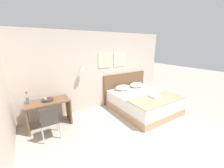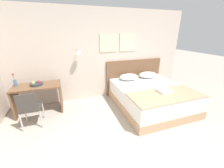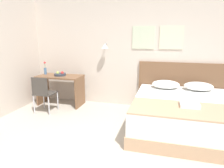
{
  "view_description": "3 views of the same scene",
  "coord_description": "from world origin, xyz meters",
  "px_view_note": "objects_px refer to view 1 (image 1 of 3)",
  "views": [
    {
      "loc": [
        -2.03,
        -1.47,
        2.24
      ],
      "look_at": [
        0.2,
        2.09,
        1.02
      ],
      "focal_mm": 22.0,
      "sensor_mm": 36.0,
      "label": 1
    },
    {
      "loc": [
        -0.91,
        -1.24,
        2.02
      ],
      "look_at": [
        0.19,
        1.96,
        0.72
      ],
      "focal_mm": 22.0,
      "sensor_mm": 36.0,
      "label": 2
    },
    {
      "loc": [
        0.89,
        -2.03,
        1.74
      ],
      "look_at": [
        -0.11,
        1.68,
        0.81
      ],
      "focal_mm": 32.0,
      "sensor_mm": 36.0,
      "label": 3
    }
  ],
  "objects_px": {
    "bed": "(143,102)",
    "folded_towel_near_foot": "(155,96)",
    "throw_blanket": "(157,99)",
    "headboard": "(125,87)",
    "fruit_bowl": "(48,99)",
    "flower_vase": "(28,99)",
    "pillow_right": "(136,85)",
    "desk": "(49,109)",
    "pillow_left": "(123,88)",
    "desk_chair": "(50,120)"
  },
  "relations": [
    {
      "from": "pillow_right",
      "to": "folded_towel_near_foot",
      "type": "xyz_separation_m",
      "value": [
        -0.29,
        -1.19,
        -0.03
      ]
    },
    {
      "from": "pillow_right",
      "to": "folded_towel_near_foot",
      "type": "height_order",
      "value": "pillow_right"
    },
    {
      "from": "flower_vase",
      "to": "throw_blanket",
      "type": "bearing_deg",
      "value": -21.58
    },
    {
      "from": "pillow_right",
      "to": "desk",
      "type": "xyz_separation_m",
      "value": [
        -3.28,
        -0.06,
        -0.16
      ]
    },
    {
      "from": "desk",
      "to": "desk_chair",
      "type": "xyz_separation_m",
      "value": [
        -0.08,
        -0.65,
        -0.01
      ]
    },
    {
      "from": "bed",
      "to": "folded_towel_near_foot",
      "type": "distance_m",
      "value": 0.57
    },
    {
      "from": "bed",
      "to": "flower_vase",
      "type": "height_order",
      "value": "flower_vase"
    },
    {
      "from": "pillow_right",
      "to": "folded_towel_near_foot",
      "type": "bearing_deg",
      "value": -103.74
    },
    {
      "from": "headboard",
      "to": "desk_chair",
      "type": "relative_size",
      "value": 2.29
    },
    {
      "from": "fruit_bowl",
      "to": "desk_chair",
      "type": "bearing_deg",
      "value": -97.22
    },
    {
      "from": "fruit_bowl",
      "to": "pillow_right",
      "type": "bearing_deg",
      "value": 1.06
    },
    {
      "from": "desk",
      "to": "desk_chair",
      "type": "height_order",
      "value": "desk_chair"
    },
    {
      "from": "desk",
      "to": "desk_chair",
      "type": "bearing_deg",
      "value": -96.74
    },
    {
      "from": "pillow_left",
      "to": "fruit_bowl",
      "type": "xyz_separation_m",
      "value": [
        -2.59,
        -0.06,
        0.11
      ]
    },
    {
      "from": "pillow_left",
      "to": "desk_chair",
      "type": "bearing_deg",
      "value": -164.98
    },
    {
      "from": "throw_blanket",
      "to": "folded_towel_near_foot",
      "type": "xyz_separation_m",
      "value": [
        0.05,
        0.14,
        0.04
      ]
    },
    {
      "from": "throw_blanket",
      "to": "desk_chair",
      "type": "height_order",
      "value": "desk_chair"
    },
    {
      "from": "bed",
      "to": "folded_towel_near_foot",
      "type": "bearing_deg",
      "value": -83.75
    },
    {
      "from": "pillow_left",
      "to": "fruit_bowl",
      "type": "height_order",
      "value": "fruit_bowl"
    },
    {
      "from": "desk",
      "to": "desk_chair",
      "type": "distance_m",
      "value": 0.66
    },
    {
      "from": "headboard",
      "to": "pillow_right",
      "type": "bearing_deg",
      "value": -41.94
    },
    {
      "from": "bed",
      "to": "folded_towel_near_foot",
      "type": "relative_size",
      "value": 6.78
    },
    {
      "from": "bed",
      "to": "throw_blanket",
      "type": "height_order",
      "value": "throw_blanket"
    },
    {
      "from": "pillow_right",
      "to": "desk",
      "type": "height_order",
      "value": "pillow_right"
    },
    {
      "from": "folded_towel_near_foot",
      "to": "headboard",
      "type": "bearing_deg",
      "value": 91.88
    },
    {
      "from": "desk_chair",
      "to": "fruit_bowl",
      "type": "bearing_deg",
      "value": 82.78
    },
    {
      "from": "pillow_left",
      "to": "bed",
      "type": "bearing_deg",
      "value": -65.38
    },
    {
      "from": "desk",
      "to": "desk_chair",
      "type": "relative_size",
      "value": 1.3
    },
    {
      "from": "pillow_left",
      "to": "fruit_bowl",
      "type": "distance_m",
      "value": 2.59
    },
    {
      "from": "folded_towel_near_foot",
      "to": "fruit_bowl",
      "type": "height_order",
      "value": "fruit_bowl"
    },
    {
      "from": "throw_blanket",
      "to": "folded_towel_near_foot",
      "type": "distance_m",
      "value": 0.16
    },
    {
      "from": "bed",
      "to": "pillow_right",
      "type": "xyz_separation_m",
      "value": [
        0.34,
        0.74,
        0.39
      ]
    },
    {
      "from": "headboard",
      "to": "fruit_bowl",
      "type": "relative_size",
      "value": 6.62
    },
    {
      "from": "headboard",
      "to": "fruit_bowl",
      "type": "bearing_deg",
      "value": -172.86
    },
    {
      "from": "desk_chair",
      "to": "flower_vase",
      "type": "distance_m",
      "value": 0.89
    },
    {
      "from": "throw_blanket",
      "to": "folded_towel_near_foot",
      "type": "bearing_deg",
      "value": 71.0
    },
    {
      "from": "throw_blanket",
      "to": "bed",
      "type": "bearing_deg",
      "value": 90.0
    },
    {
      "from": "pillow_right",
      "to": "throw_blanket",
      "type": "relative_size",
      "value": 0.34
    },
    {
      "from": "bed",
      "to": "throw_blanket",
      "type": "distance_m",
      "value": 0.67
    },
    {
      "from": "bed",
      "to": "flower_vase",
      "type": "distance_m",
      "value": 3.52
    },
    {
      "from": "flower_vase",
      "to": "pillow_right",
      "type": "bearing_deg",
      "value": -0.05
    },
    {
      "from": "throw_blanket",
      "to": "desk_chair",
      "type": "xyz_separation_m",
      "value": [
        -3.01,
        0.62,
        -0.1
      ]
    },
    {
      "from": "desk",
      "to": "bed",
      "type": "bearing_deg",
      "value": -13.06
    },
    {
      "from": "throw_blanket",
      "to": "desk",
      "type": "height_order",
      "value": "desk"
    },
    {
      "from": "headboard",
      "to": "flower_vase",
      "type": "xyz_separation_m",
      "value": [
        -3.39,
        -0.3,
        0.31
      ]
    },
    {
      "from": "pillow_right",
      "to": "fruit_bowl",
      "type": "relative_size",
      "value": 2.04
    },
    {
      "from": "bed",
      "to": "flower_vase",
      "type": "relative_size",
      "value": 6.08
    },
    {
      "from": "flower_vase",
      "to": "fruit_bowl",
      "type": "bearing_deg",
      "value": -7.89
    },
    {
      "from": "headboard",
      "to": "desk",
      "type": "xyz_separation_m",
      "value": [
        -2.93,
        -0.37,
        -0.05
      ]
    },
    {
      "from": "pillow_left",
      "to": "throw_blanket",
      "type": "height_order",
      "value": "pillow_left"
    }
  ]
}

